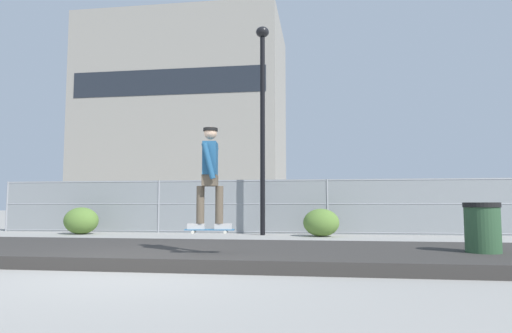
{
  "coord_description": "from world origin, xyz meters",
  "views": [
    {
      "loc": [
        2.71,
        -6.13,
        1.0
      ],
      "look_at": [
        1.1,
        5.11,
        1.97
      ],
      "focal_mm": 31.1,
      "sensor_mm": 36.0,
      "label": 1
    }
  ],
  "objects_px": {
    "skateboard": "(210,230)",
    "street_lamp": "(263,104)",
    "parked_car_near": "(162,208)",
    "skater": "(210,171)",
    "shrub_left": "(81,221)",
    "trash_bin": "(483,233)",
    "shrub_center": "(321,223)"
  },
  "relations": [
    {
      "from": "skater",
      "to": "trash_bin",
      "type": "distance_m",
      "value": 4.64
    },
    {
      "from": "parked_car_near",
      "to": "shrub_center",
      "type": "xyz_separation_m",
      "value": [
        6.79,
        -4.45,
        -0.41
      ]
    },
    {
      "from": "shrub_center",
      "to": "trash_bin",
      "type": "bearing_deg",
      "value": -66.72
    },
    {
      "from": "shrub_left",
      "to": "shrub_center",
      "type": "relative_size",
      "value": 1.04
    },
    {
      "from": "street_lamp",
      "to": "parked_car_near",
      "type": "relative_size",
      "value": 1.57
    },
    {
      "from": "skater",
      "to": "parked_car_near",
      "type": "relative_size",
      "value": 0.38
    },
    {
      "from": "skater",
      "to": "street_lamp",
      "type": "height_order",
      "value": "street_lamp"
    },
    {
      "from": "shrub_left",
      "to": "trash_bin",
      "type": "height_order",
      "value": "trash_bin"
    },
    {
      "from": "street_lamp",
      "to": "trash_bin",
      "type": "xyz_separation_m",
      "value": [
        4.53,
        -6.54,
        -3.82
      ]
    },
    {
      "from": "parked_car_near",
      "to": "street_lamp",
      "type": "bearing_deg",
      "value": -39.57
    },
    {
      "from": "trash_bin",
      "to": "shrub_left",
      "type": "bearing_deg",
      "value": 150.15
    },
    {
      "from": "skateboard",
      "to": "shrub_left",
      "type": "height_order",
      "value": "shrub_left"
    },
    {
      "from": "skateboard",
      "to": "shrub_left",
      "type": "bearing_deg",
      "value": 131.7
    },
    {
      "from": "shrub_left",
      "to": "shrub_center",
      "type": "bearing_deg",
      "value": 0.29
    },
    {
      "from": "skateboard",
      "to": "trash_bin",
      "type": "relative_size",
      "value": 0.8
    },
    {
      "from": "trash_bin",
      "to": "shrub_center",
      "type": "bearing_deg",
      "value": 113.28
    },
    {
      "from": "parked_car_near",
      "to": "trash_bin",
      "type": "bearing_deg",
      "value": -48.3
    },
    {
      "from": "skater",
      "to": "street_lamp",
      "type": "distance_m",
      "value": 7.88
    },
    {
      "from": "shrub_center",
      "to": "trash_bin",
      "type": "relative_size",
      "value": 1.08
    },
    {
      "from": "skater",
      "to": "shrub_left",
      "type": "xyz_separation_m",
      "value": [
        -6.18,
        6.93,
        -1.1
      ]
    },
    {
      "from": "skateboard",
      "to": "street_lamp",
      "type": "bearing_deg",
      "value": 90.6
    },
    {
      "from": "street_lamp",
      "to": "shrub_left",
      "type": "bearing_deg",
      "value": -175.89
    },
    {
      "from": "shrub_center",
      "to": "parked_car_near",
      "type": "bearing_deg",
      "value": 146.76
    },
    {
      "from": "street_lamp",
      "to": "trash_bin",
      "type": "bearing_deg",
      "value": -55.28
    },
    {
      "from": "street_lamp",
      "to": "shrub_left",
      "type": "relative_size",
      "value": 6.02
    },
    {
      "from": "parked_car_near",
      "to": "shrub_center",
      "type": "bearing_deg",
      "value": -33.24
    },
    {
      "from": "parked_car_near",
      "to": "shrub_left",
      "type": "relative_size",
      "value": 3.84
    },
    {
      "from": "skater",
      "to": "shrub_center",
      "type": "xyz_separation_m",
      "value": [
        1.81,
        6.97,
        -1.11
      ]
    },
    {
      "from": "skateboard",
      "to": "trash_bin",
      "type": "distance_m",
      "value": 4.53
    },
    {
      "from": "skateboard",
      "to": "skater",
      "type": "bearing_deg",
      "value": 38.66
    },
    {
      "from": "street_lamp",
      "to": "parked_car_near",
      "type": "distance_m",
      "value": 7.26
    },
    {
      "from": "street_lamp",
      "to": "skateboard",
      "type": "bearing_deg",
      "value": -89.4
    }
  ]
}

